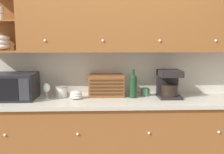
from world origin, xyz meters
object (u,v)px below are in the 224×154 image
(wine_glass, at_px, (46,88))
(bowl_stack_on_counter, at_px, (76,95))
(storage_canister, at_px, (62,92))
(mug, at_px, (145,92))
(wine_bottle, at_px, (133,85))
(microwave, at_px, (13,86))
(coffee_maker, at_px, (169,84))
(bread_box, at_px, (106,85))

(wine_glass, relative_size, bowl_stack_on_counter, 1.24)
(storage_canister, bearing_deg, bowl_stack_on_counter, -28.46)
(mug, bearing_deg, wine_bottle, -148.94)
(microwave, bearing_deg, coffee_maker, 0.75)
(bread_box, distance_m, coffee_maker, 0.74)
(storage_canister, height_order, bread_box, bread_box)
(storage_canister, distance_m, bowl_stack_on_counter, 0.20)
(bread_box, bearing_deg, mug, -2.38)
(storage_canister, relative_size, wine_bottle, 0.42)
(wine_glass, distance_m, coffee_maker, 1.41)
(bowl_stack_on_counter, bearing_deg, microwave, 178.74)
(microwave, height_order, coffee_maker, coffee_maker)
(wine_glass, distance_m, wine_bottle, 0.99)
(wine_glass, bearing_deg, coffee_maker, 1.58)
(wine_bottle, bearing_deg, storage_canister, 175.77)
(bowl_stack_on_counter, xyz_separation_m, mug, (0.82, 0.13, 0.00))
(wine_bottle, bearing_deg, mug, 31.06)
(storage_canister, relative_size, bowl_stack_on_counter, 0.94)
(microwave, xyz_separation_m, bowl_stack_on_counter, (0.70, -0.02, -0.10))
(mug, bearing_deg, storage_canister, -178.00)
(microwave, distance_m, storage_canister, 0.54)
(bread_box, height_order, mug, bread_box)
(bread_box, xyz_separation_m, mug, (0.47, -0.02, -0.08))
(storage_canister, height_order, mug, storage_canister)
(microwave, relative_size, bowl_stack_on_counter, 3.35)
(wine_glass, xyz_separation_m, storage_canister, (0.15, 0.10, -0.06))
(wine_glass, bearing_deg, microwave, 177.59)
(storage_canister, bearing_deg, microwave, -171.31)
(wine_bottle, height_order, mug, wine_bottle)
(microwave, relative_size, wine_glass, 2.70)
(storage_canister, xyz_separation_m, bread_box, (0.53, 0.05, 0.06))
(coffee_maker, bearing_deg, storage_canister, 177.38)
(wine_glass, height_order, mug, wine_glass)
(microwave, distance_m, mug, 1.53)
(wine_glass, relative_size, coffee_maker, 0.57)
(storage_canister, bearing_deg, wine_bottle, -4.23)
(microwave, bearing_deg, bowl_stack_on_counter, -1.26)
(mug, xyz_separation_m, coffee_maker, (0.26, -0.09, 0.11))
(microwave, xyz_separation_m, wine_glass, (0.37, -0.02, -0.02))
(microwave, relative_size, storage_canister, 3.56)
(storage_canister, bearing_deg, mug, 2.00)
(bread_box, distance_m, mug, 0.48)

